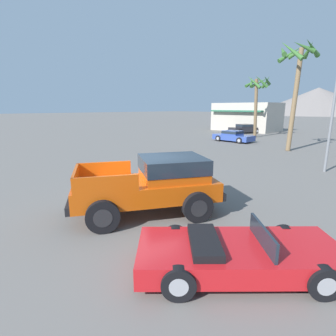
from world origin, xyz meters
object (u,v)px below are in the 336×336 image
at_px(orange_pickup_truck, 155,181).
at_px(red_convertible_car, 238,254).
at_px(parked_car_blue, 233,136).
at_px(palm_tree_tall, 258,91).
at_px(parked_car_dark, 245,129).
at_px(palm_tree_short, 296,70).

relative_size(orange_pickup_truck, red_convertible_car, 1.20).
distance_m(parked_car_blue, palm_tree_tall, 7.15).
height_order(parked_car_dark, palm_tree_tall, palm_tree_tall).
bearing_deg(palm_tree_short, palm_tree_tall, 134.57).
distance_m(orange_pickup_truck, palm_tree_tall, 25.37).
distance_m(parked_car_dark, palm_tree_short, 15.82).
relative_size(parked_car_blue, parked_car_dark, 0.89).
bearing_deg(orange_pickup_truck, palm_tree_short, 126.81).
distance_m(orange_pickup_truck, parked_car_dark, 29.67).
relative_size(parked_car_blue, palm_tree_short, 0.49).
distance_m(orange_pickup_truck, red_convertible_car, 3.86).
bearing_deg(orange_pickup_truck, red_convertible_car, 15.50).
relative_size(orange_pickup_truck, palm_tree_short, 0.62).
bearing_deg(parked_car_blue, parked_car_dark, -155.63).
bearing_deg(red_convertible_car, palm_tree_tall, 161.09).
bearing_deg(parked_car_dark, parked_car_blue, -41.01).
distance_m(palm_tree_tall, palm_tree_short, 9.88).
bearing_deg(parked_car_dark, palm_tree_short, -20.88).
xyz_separation_m(orange_pickup_truck, parked_car_blue, (-8.72, 17.86, -0.50)).
height_order(parked_car_dark, palm_tree_short, palm_tree_short).
xyz_separation_m(red_convertible_car, palm_tree_tall, (-13.01, 24.07, 4.86)).
bearing_deg(orange_pickup_truck, parked_car_blue, 144.40).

